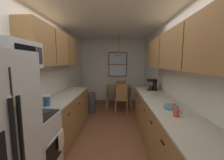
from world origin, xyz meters
TOP-DOWN VIEW (x-y plane):
  - ground_plane at (0.00, 1.00)m, footprint 12.00×12.00m
  - wall_left at (-1.35, 1.00)m, footprint 0.10×9.00m
  - wall_right at (1.35, 1.00)m, footprint 0.10×9.00m
  - wall_back at (0.00, 3.65)m, footprint 4.40×0.10m
  - ceiling_slab at (0.00, 1.00)m, footprint 4.40×9.00m
  - stove_range at (-0.99, -0.54)m, footprint 0.66×0.59m
  - microwave_over_range at (-1.11, -0.54)m, footprint 0.39×0.64m
  - counter_left at (-1.00, 0.75)m, footprint 0.64×2.01m
  - upper_cabinets_left at (-1.14, 0.70)m, footprint 0.33×2.09m
  - counter_right at (1.00, 0.09)m, footprint 0.64×3.32m
  - upper_cabinets_right at (1.14, 0.04)m, footprint 0.33×3.00m
  - dining_table at (0.22, 2.76)m, footprint 0.90×0.72m
  - dining_chair_near at (0.30, 2.19)m, footprint 0.43×0.43m
  - dining_chair_far at (0.31, 3.33)m, footprint 0.42×0.42m
  - pendant_light at (0.22, 2.76)m, footprint 0.31×0.31m
  - back_window at (0.18, 3.58)m, footprint 0.77×0.05m
  - trash_bin at (-0.70, 2.14)m, footprint 0.31×0.31m
  - storage_canister at (-1.00, -0.05)m, footprint 0.11×0.11m
  - dish_towel at (-0.64, -0.40)m, footprint 0.02×0.16m
  - coffee_maker at (1.08, 1.33)m, footprint 0.22×0.18m
  - mug_by_coffeemaker at (0.95, -0.44)m, footprint 0.11×0.08m
  - fruit_bowl at (1.00, -0.14)m, footprint 0.22×0.22m
  - table_serving_bowl at (0.21, 2.70)m, footprint 0.17×0.17m

SIDE VIEW (x-z plane):
  - ground_plane at x=0.00m, z-range 0.00..0.00m
  - trash_bin at x=-0.70m, z-range 0.00..0.64m
  - counter_right at x=1.00m, z-range 0.00..0.90m
  - counter_left at x=-1.00m, z-range 0.00..0.90m
  - stove_range at x=-0.99m, z-range -0.08..1.02m
  - dish_towel at x=-0.64m, z-range 0.38..0.62m
  - dining_chair_near at x=0.30m, z-range 0.05..0.95m
  - dining_chair_far at x=0.31m, z-range 0.05..0.95m
  - dining_table at x=0.22m, z-range 0.25..1.01m
  - table_serving_bowl at x=0.21m, z-range 0.76..0.82m
  - fruit_bowl at x=1.00m, z-range 0.89..0.98m
  - mug_by_coffeemaker at x=0.95m, z-range 0.90..1.00m
  - storage_canister at x=-1.00m, z-range 0.90..1.07m
  - coffee_maker at x=1.08m, z-range 0.91..1.19m
  - wall_left at x=-1.35m, z-range 0.00..2.55m
  - wall_right at x=1.35m, z-range 0.00..2.55m
  - wall_back at x=0.00m, z-range 0.00..2.55m
  - back_window at x=0.18m, z-range 1.03..2.03m
  - microwave_over_range at x=-1.11m, z-range 1.53..1.88m
  - upper_cabinets_right at x=1.14m, z-range 1.50..2.13m
  - upper_cabinets_left at x=-1.14m, z-range 1.55..2.25m
  - pendant_light at x=0.22m, z-range 1.56..2.25m
  - ceiling_slab at x=0.00m, z-range 2.55..2.63m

